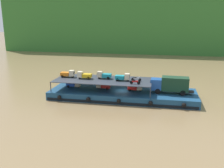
{
  "coord_description": "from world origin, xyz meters",
  "views": [
    {
      "loc": [
        6.95,
        -45.85,
        15.1
      ],
      "look_at": [
        -2.07,
        0.0,
        2.7
      ],
      "focal_mm": 40.36,
      "sensor_mm": 36.0,
      "label": 1
    }
  ],
  "objects_px": {
    "mini_truck_lower_aft": "(103,85)",
    "mini_truck_upper_fore": "(104,75)",
    "mini_truck_lower_mid": "(135,87)",
    "motorcycle_upper_port": "(135,82)",
    "mini_truck_upper_bow": "(123,77)",
    "cargo_barge": "(122,94)",
    "covered_lorry": "(171,84)",
    "mini_truck_lower_stern": "(74,84)",
    "mini_truck_upper_stern": "(68,74)",
    "motorcycle_upper_centre": "(136,79)",
    "mini_truck_upper_mid": "(84,75)"
  },
  "relations": [
    {
      "from": "cargo_barge",
      "to": "mini_truck_upper_fore",
      "type": "distance_m",
      "value": 5.21
    },
    {
      "from": "mini_truck_lower_aft",
      "to": "mini_truck_upper_fore",
      "type": "distance_m",
      "value": 2.03
    },
    {
      "from": "mini_truck_lower_stern",
      "to": "motorcycle_upper_centre",
      "type": "bearing_deg",
      "value": -1.93
    },
    {
      "from": "mini_truck_upper_mid",
      "to": "mini_truck_upper_bow",
      "type": "bearing_deg",
      "value": -1.06
    },
    {
      "from": "mini_truck_lower_aft",
      "to": "mini_truck_upper_mid",
      "type": "distance_m",
      "value": 4.16
    },
    {
      "from": "mini_truck_lower_mid",
      "to": "motorcycle_upper_port",
      "type": "bearing_deg",
      "value": -86.13
    },
    {
      "from": "motorcycle_upper_port",
      "to": "mini_truck_upper_bow",
      "type": "bearing_deg",
      "value": 140.16
    },
    {
      "from": "mini_truck_lower_aft",
      "to": "mini_truck_upper_mid",
      "type": "bearing_deg",
      "value": -172.14
    },
    {
      "from": "covered_lorry",
      "to": "motorcycle_upper_port",
      "type": "bearing_deg",
      "value": -160.61
    },
    {
      "from": "covered_lorry",
      "to": "motorcycle_upper_port",
      "type": "distance_m",
      "value": 6.78
    },
    {
      "from": "mini_truck_upper_fore",
      "to": "motorcycle_upper_centre",
      "type": "distance_m",
      "value": 6.44
    },
    {
      "from": "mini_truck_upper_fore",
      "to": "mini_truck_upper_bow",
      "type": "height_order",
      "value": "same"
    },
    {
      "from": "mini_truck_upper_fore",
      "to": "cargo_barge",
      "type": "bearing_deg",
      "value": -12.29
    },
    {
      "from": "cargo_barge",
      "to": "mini_truck_lower_mid",
      "type": "height_order",
      "value": "mini_truck_lower_mid"
    },
    {
      "from": "mini_truck_lower_mid",
      "to": "mini_truck_upper_stern",
      "type": "distance_m",
      "value": 13.76
    },
    {
      "from": "mini_truck_upper_stern",
      "to": "mini_truck_upper_fore",
      "type": "relative_size",
      "value": 1.01
    },
    {
      "from": "mini_truck_upper_fore",
      "to": "mini_truck_upper_bow",
      "type": "xyz_separation_m",
      "value": [
        3.85,
        -0.94,
        0.0
      ]
    },
    {
      "from": "mini_truck_upper_stern",
      "to": "mini_truck_lower_mid",
      "type": "bearing_deg",
      "value": -1.56
    },
    {
      "from": "motorcycle_upper_centre",
      "to": "mini_truck_lower_mid",
      "type": "bearing_deg",
      "value": 120.84
    },
    {
      "from": "cargo_barge",
      "to": "motorcycle_upper_centre",
      "type": "distance_m",
      "value": 4.09
    },
    {
      "from": "mini_truck_lower_stern",
      "to": "mini_truck_upper_fore",
      "type": "distance_m",
      "value": 6.46
    },
    {
      "from": "mini_truck_lower_mid",
      "to": "motorcycle_upper_centre",
      "type": "xyz_separation_m",
      "value": [
        0.17,
        -0.29,
        1.74
      ]
    },
    {
      "from": "mini_truck_lower_aft",
      "to": "mini_truck_upper_stern",
      "type": "distance_m",
      "value": 7.53
    },
    {
      "from": "mini_truck_lower_mid",
      "to": "mini_truck_upper_fore",
      "type": "distance_m",
      "value": 6.55
    },
    {
      "from": "covered_lorry",
      "to": "mini_truck_lower_stern",
      "type": "distance_m",
      "value": 18.91
    },
    {
      "from": "mini_truck_lower_mid",
      "to": "mini_truck_upper_stern",
      "type": "bearing_deg",
      "value": 178.44
    },
    {
      "from": "mini_truck_upper_fore",
      "to": "mini_truck_upper_bow",
      "type": "distance_m",
      "value": 3.97
    },
    {
      "from": "mini_truck_lower_aft",
      "to": "mini_truck_lower_mid",
      "type": "bearing_deg",
      "value": -1.85
    },
    {
      "from": "mini_truck_lower_stern",
      "to": "motorcycle_upper_centre",
      "type": "height_order",
      "value": "motorcycle_upper_centre"
    },
    {
      "from": "mini_truck_upper_bow",
      "to": "cargo_barge",
      "type": "bearing_deg",
      "value": 104.07
    },
    {
      "from": "mini_truck_lower_aft",
      "to": "mini_truck_lower_mid",
      "type": "relative_size",
      "value": 1.0
    },
    {
      "from": "motorcycle_upper_centre",
      "to": "mini_truck_upper_mid",
      "type": "bearing_deg",
      "value": -179.97
    },
    {
      "from": "mini_truck_upper_stern",
      "to": "mini_truck_upper_mid",
      "type": "height_order",
      "value": "same"
    },
    {
      "from": "motorcycle_upper_port",
      "to": "cargo_barge",
      "type": "bearing_deg",
      "value": 139.05
    },
    {
      "from": "cargo_barge",
      "to": "covered_lorry",
      "type": "distance_m",
      "value": 9.25
    },
    {
      "from": "mini_truck_upper_fore",
      "to": "motorcycle_upper_port",
      "type": "bearing_deg",
      "value": -25.57
    },
    {
      "from": "mini_truck_lower_stern",
      "to": "mini_truck_lower_aft",
      "type": "relative_size",
      "value": 1.01
    },
    {
      "from": "motorcycle_upper_port",
      "to": "mini_truck_lower_mid",
      "type": "bearing_deg",
      "value": 93.87
    },
    {
      "from": "mini_truck_lower_aft",
      "to": "motorcycle_upper_port",
      "type": "distance_m",
      "value": 7.3
    },
    {
      "from": "mini_truck_upper_fore",
      "to": "mini_truck_upper_bow",
      "type": "bearing_deg",
      "value": -13.74
    },
    {
      "from": "covered_lorry",
      "to": "motorcycle_upper_centre",
      "type": "relative_size",
      "value": 4.17
    },
    {
      "from": "mini_truck_lower_stern",
      "to": "mini_truck_upper_stern",
      "type": "relative_size",
      "value": 1.0
    },
    {
      "from": "mini_truck_lower_aft",
      "to": "mini_truck_upper_mid",
      "type": "relative_size",
      "value": 1.0
    },
    {
      "from": "cargo_barge",
      "to": "mini_truck_upper_stern",
      "type": "relative_size",
      "value": 10.0
    },
    {
      "from": "mini_truck_upper_stern",
      "to": "motorcycle_upper_centre",
      "type": "distance_m",
      "value": 13.8
    },
    {
      "from": "mini_truck_lower_mid",
      "to": "mini_truck_upper_fore",
      "type": "xyz_separation_m",
      "value": [
        -6.22,
        0.51,
        2.0
      ]
    },
    {
      "from": "covered_lorry",
      "to": "mini_truck_lower_mid",
      "type": "xyz_separation_m",
      "value": [
        -6.53,
        0.31,
        -1.0
      ]
    },
    {
      "from": "cargo_barge",
      "to": "motorcycle_upper_centre",
      "type": "bearing_deg",
      "value": 0.85
    },
    {
      "from": "mini_truck_upper_bow",
      "to": "motorcycle_upper_port",
      "type": "height_order",
      "value": "mini_truck_upper_bow"
    },
    {
      "from": "mini_truck_lower_mid",
      "to": "mini_truck_upper_mid",
      "type": "bearing_deg",
      "value": -178.31
    }
  ]
}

